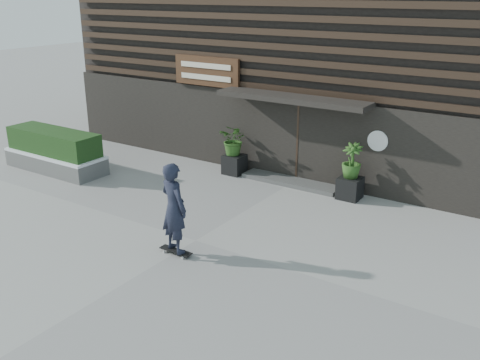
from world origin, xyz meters
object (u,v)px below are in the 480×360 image
Objects in this scene: planter_pot_left at (234,164)px; raised_bed at (56,162)px; skateboarder at (174,208)px; planter_pot_right at (350,188)px.

raised_bed is at bearing -150.35° from planter_pot_left.
raised_bed is 7.31m from skateboarder.
planter_pot_right is 0.17× the size of raised_bed.
planter_pot_left is 1.00× the size of planter_pot_right.
planter_pot_left is 5.57m from skateboarder.
skateboarder reaches higher than planter_pot_right.
skateboarder is (6.87, -2.36, 0.83)m from raised_bed.
skateboarder reaches higher than planter_pot_left.
planter_pot_right is 9.16m from raised_bed.
skateboarder is at bearing -69.28° from planter_pot_left.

